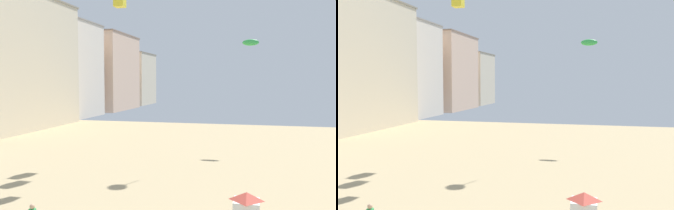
{
  "view_description": "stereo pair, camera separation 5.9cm",
  "coord_description": "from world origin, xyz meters",
  "views": [
    {
      "loc": [
        6.78,
        -0.55,
        7.31
      ],
      "look_at": [
        1.58,
        20.3,
        5.85
      ],
      "focal_mm": 38.6,
      "sensor_mm": 36.0,
      "label": 1
    },
    {
      "loc": [
        6.83,
        -0.54,
        7.31
      ],
      "look_at": [
        1.58,
        20.3,
        5.85
      ],
      "focal_mm": 38.6,
      "sensor_mm": 36.0,
      "label": 2
    }
  ],
  "objects": [
    {
      "name": "kite_green_parafoil",
      "position": [
        5.95,
        39.41,
        11.37
      ],
      "size": [
        1.75,
        0.49,
        0.68
      ],
      "color": "green"
    },
    {
      "name": "boardwalk_hotel_far",
      "position": [
        -31.2,
        65.4,
        9.45
      ],
      "size": [
        12.18,
        12.28,
        18.9
      ],
      "color": "silver",
      "rests_on": "ground"
    },
    {
      "name": "boardwalk_hotel_furthest",
      "position": [
        -31.2,
        104.56,
        7.79
      ],
      "size": [
        12.17,
        15.36,
        15.57
      ],
      "color": "beige",
      "rests_on": "ground"
    },
    {
      "name": "lifeguard_stand",
      "position": [
        6.38,
        14.91,
        1.84
      ],
      "size": [
        1.1,
        1.1,
        2.55
      ],
      "rotation": [
        0.0,
        0.0,
        -0.34
      ],
      "color": "white",
      "rests_on": "ground"
    },
    {
      "name": "boardwalk_hotel_mid",
      "position": [
        -31.2,
        47.33,
        10.04
      ],
      "size": [
        14.55,
        21.34,
        20.07
      ],
      "color": "beige",
      "rests_on": "ground"
    },
    {
      "name": "boardwalk_hotel_distant",
      "position": [
        -31.2,
        83.98,
        9.37
      ],
      "size": [
        13.49,
        19.01,
        18.72
      ],
      "color": "beige",
      "rests_on": "ground"
    }
  ]
}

